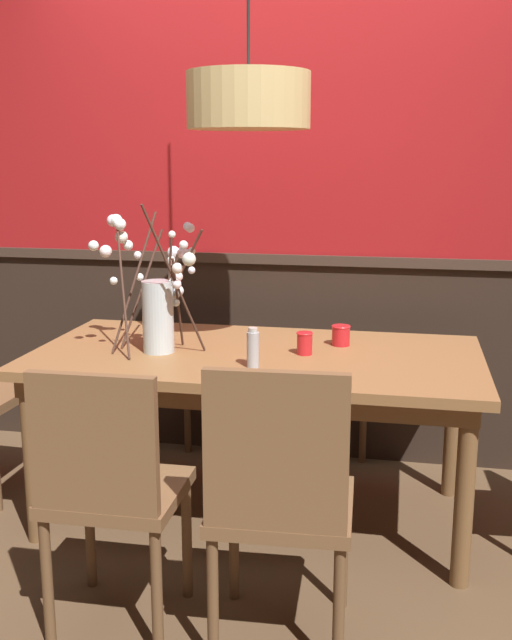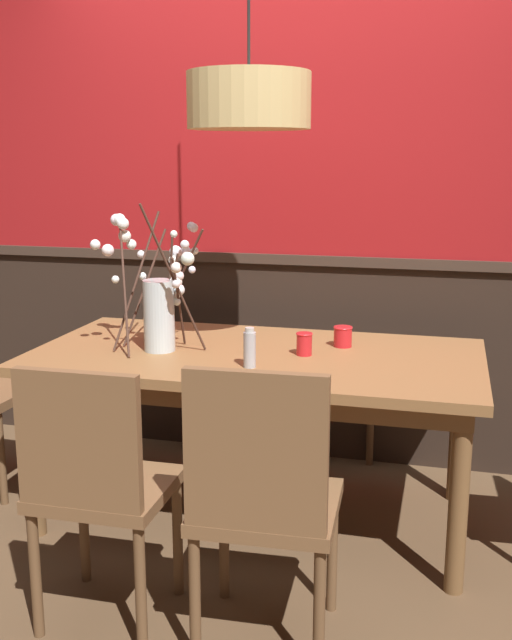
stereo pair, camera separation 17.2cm
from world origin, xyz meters
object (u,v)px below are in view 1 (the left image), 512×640
Objects in this scene: chair_near_side_right at (280,495)px; pendant_lamp at (248,101)px; vase_with_blossoms at (157,300)px; candle_holder_nearer_center at (341,335)px; dining_table at (256,371)px; condiment_bottle at (253,348)px; chair_near_side_left at (109,484)px; chair_far_side_right at (334,353)px; chair_far_side_left at (230,348)px; candle_holder_nearer_edge at (305,343)px.

chair_near_side_right is 0.81× the size of pendant_lamp.
candle_holder_nearer_center is (0.75, 0.24, -0.17)m from vase_with_blossoms.
condiment_bottle is (0.03, -0.23, 0.16)m from dining_table.
chair_far_side_right is (0.54, 1.81, -0.01)m from chair_near_side_left.
pendant_lamp is at bearing -71.53° from chair_far_side_left.
candle_holder_nearer_center is (0.09, 1.07, 0.25)m from chair_near_side_right.
dining_table is 0.93m from chair_near_side_right.
vase_with_blossoms is (-0.11, 0.85, 0.44)m from chair_near_side_left.
candle_holder_nearer_center is at bearing 17.58° from vase_with_blossoms.
chair_near_side_right is at bearing -72.45° from pendant_lamp.
dining_table is at bearing 6.98° from vase_with_blossoms.
dining_table is 0.24m from candle_holder_nearer_edge.
chair_near_side_right is 1.55m from pendant_lamp.
chair_far_side_left is 1.07m from candle_holder_nearer_edge.
condiment_bottle is at bearing -81.60° from dining_table.
chair_far_side_left is (-0.58, 1.78, -0.02)m from chair_near_side_right.
candle_holder_nearer_edge is at bearing -126.55° from candle_holder_nearer_center.
chair_far_side_right is 1.20m from condiment_bottle.
candle_holder_nearer_edge is (-0.04, -0.90, 0.28)m from chair_far_side_right.
dining_table is 2.03× the size of chair_far_side_right.
condiment_bottle is at bearing -21.73° from vase_with_blossoms.
pendant_lamp is (-0.37, -0.17, 0.97)m from candle_holder_nearer_center.
chair_far_side_right is 1.56m from pendant_lamp.
chair_far_side_left is (-0.03, 1.79, -0.01)m from chair_near_side_left.
candle_holder_nearer_center is at bearing 24.08° from pendant_lamp.
chair_near_side_left is 1.00× the size of chair_far_side_right.
chair_far_side_right is at bearing 72.66° from pendant_lamp.
vase_with_blossoms is at bearing -124.26° from chair_far_side_right.
chair_near_side_right is at bearing 1.40° from chair_near_side_left.
chair_near_side_left is 0.99× the size of chair_far_side_left.
vase_with_blossoms is 0.80m from candle_holder_nearer_center.
vase_with_blossoms is at bearing -174.78° from candle_holder_nearer_edge.
candle_holder_nearer_edge is at bearing -92.48° from chair_far_side_right.
chair_far_side_right is 9.78× the size of candle_holder_nearer_edge.
candle_holder_nearer_edge is at bearing 60.87° from chair_near_side_left.
chair_far_side_left is 1.48× the size of vase_with_blossoms.
pendant_lamp reaches higher than chair_far_side_right.
chair_far_side_left is at bearing 108.01° from chair_near_side_right.
chair_near_side_right reaches higher than chair_far_side_left.
candle_holder_nearer_edge is 0.29m from condiment_bottle.
vase_with_blossoms reaches higher than candle_holder_nearer_edge.
vase_with_blossoms is 0.89m from pendant_lamp.
dining_table is 1.94× the size of chair_near_side_right.
condiment_bottle is at bearing 63.60° from chair_near_side_left.
condiment_bottle is (-0.17, -0.23, 0.03)m from candle_holder_nearer_edge.
chair_near_side_left is 10.41× the size of candle_holder_nearer_center.
chair_far_side_left reaches higher than candle_holder_nearer_edge.
chair_near_side_right is 1.15m from vase_with_blossoms.
chair_near_side_left is 0.96m from vase_with_blossoms.
chair_far_side_left reaches higher than chair_far_side_right.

